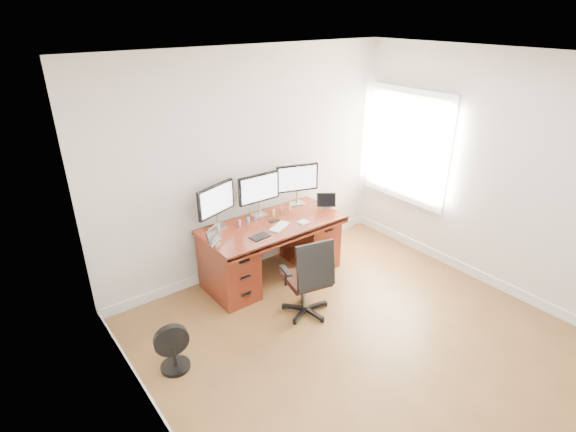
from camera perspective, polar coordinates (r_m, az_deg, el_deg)
ground at (r=4.61m, az=11.91°, el=-17.23°), size 4.50×4.50×0.00m
back_wall at (r=5.41m, az=-4.85°, el=6.52°), size 4.00×0.10×2.70m
right_wall at (r=5.49m, az=26.36°, el=4.27°), size 0.10×4.50×2.70m
desk at (r=5.48m, az=-2.10°, el=-4.04°), size 1.70×0.80×0.75m
office_chair at (r=4.87m, az=2.56°, el=-9.37°), size 0.60×0.60×0.94m
floor_fan at (r=4.40m, az=-14.38°, el=-16.00°), size 0.33×0.27×0.47m
monitor_left at (r=5.09m, az=-9.11°, el=1.87°), size 0.53×0.20×0.53m
monitor_center at (r=5.36m, az=-3.69°, el=3.36°), size 0.55×0.14×0.53m
monitor_right at (r=5.68m, az=1.18°, el=4.68°), size 0.53×0.20×0.53m
tablet_left at (r=4.85m, az=-9.34°, el=-2.65°), size 0.24×0.19×0.19m
tablet_right at (r=5.68m, az=4.94°, el=1.88°), size 0.23×0.19×0.19m
keyboard at (r=5.18m, az=-1.06°, el=-1.36°), size 0.31×0.23×0.01m
trackpad at (r=5.30m, az=1.97°, el=-0.78°), size 0.12×0.12×0.01m
drawing_tablet at (r=4.98m, az=-3.61°, el=-2.62°), size 0.23×0.16×0.01m
phone at (r=5.33m, az=-1.80°, el=-0.62°), size 0.13×0.07×0.01m
figurine_pink at (r=5.21m, az=-6.16°, el=-0.86°), size 0.04×0.04×0.09m
figurine_blue at (r=5.27m, az=-5.06°, el=-0.52°), size 0.04×0.04×0.09m
figurine_purple at (r=5.31m, az=-4.13°, el=-0.23°), size 0.04×0.04×0.09m
figurine_yellow at (r=5.45m, az=-1.83°, el=0.49°), size 0.04×0.04×0.09m
figurine_brown at (r=5.51m, az=-0.90°, el=0.77°), size 0.04×0.04×0.09m
figurine_orange at (r=5.58m, az=0.26°, el=1.13°), size 0.04×0.04×0.09m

